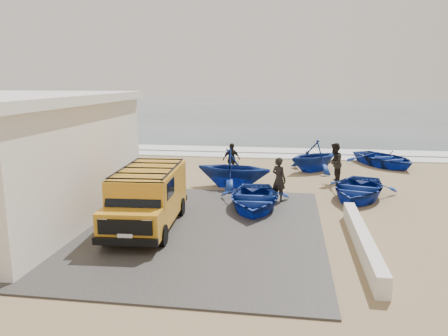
{
  "coord_description": "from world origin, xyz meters",
  "views": [
    {
      "loc": [
        2.84,
        -15.22,
        4.77
      ],
      "look_at": [
        0.24,
        2.18,
        1.2
      ],
      "focal_mm": 35.0,
      "sensor_mm": 36.0,
      "label": 1
    }
  ],
  "objects": [
    {
      "name": "fisherman_middle",
      "position": [
        4.99,
        5.41,
        0.94
      ],
      "size": [
        0.96,
        1.09,
        1.88
      ],
      "primitive_type": "imported",
      "rotation": [
        0.0,
        0.0,
        -1.89
      ],
      "color": "black",
      "rests_on": "ground"
    },
    {
      "name": "fisherman_front",
      "position": [
        2.51,
        1.78,
        0.89
      ],
      "size": [
        0.77,
        0.74,
        1.78
      ],
      "primitive_type": "imported",
      "rotation": [
        0.0,
        0.0,
        2.48
      ],
      "color": "black",
      "rests_on": "ground"
    },
    {
      "name": "slab",
      "position": [
        -2.0,
        -2.0,
        0.03
      ],
      "size": [
        12.0,
        10.0,
        0.05
      ],
      "primitive_type": "cube",
      "color": "#403E3B",
      "rests_on": "ground"
    },
    {
      "name": "ocean",
      "position": [
        0.0,
        56.0,
        0.0
      ],
      "size": [
        180.0,
        88.0,
        0.01
      ],
      "primitive_type": "cube",
      "color": "#385166",
      "rests_on": "ground"
    },
    {
      "name": "parapet",
      "position": [
        5.0,
        -3.0,
        0.28
      ],
      "size": [
        0.35,
        6.0,
        0.55
      ],
      "primitive_type": "cube",
      "color": "silver",
      "rests_on": "ground"
    },
    {
      "name": "ground",
      "position": [
        0.0,
        0.0,
        0.0
      ],
      "size": [
        160.0,
        160.0,
        0.0
      ],
      "primitive_type": "plane",
      "color": "#967E57"
    },
    {
      "name": "boat_near_left",
      "position": [
        1.61,
        0.6,
        0.4
      ],
      "size": [
        2.94,
        4.01,
        0.8
      ],
      "primitive_type": "imported",
      "rotation": [
        0.0,
        0.0,
        0.04
      ],
      "color": "navy",
      "rests_on": "ground"
    },
    {
      "name": "boat_far_right",
      "position": [
        8.17,
        9.88,
        0.43
      ],
      "size": [
        4.64,
        5.1,
        0.87
      ],
      "primitive_type": "imported",
      "rotation": [
        0.0,
        0.0,
        0.51
      ],
      "color": "navy",
      "rests_on": "ground"
    },
    {
      "name": "boat_near_right",
      "position": [
        5.69,
        2.64,
        0.41
      ],
      "size": [
        3.9,
        4.66,
        0.83
      ],
      "primitive_type": "imported",
      "rotation": [
        0.0,
        0.0,
        -0.3
      ],
      "color": "navy",
      "rests_on": "ground"
    },
    {
      "name": "boat_mid_left",
      "position": [
        0.43,
        3.84,
        0.88
      ],
      "size": [
        3.72,
        3.33,
        1.75
      ],
      "primitive_type": "imported",
      "rotation": [
        0.0,
        0.0,
        1.42
      ],
      "color": "navy",
      "rests_on": "ground"
    },
    {
      "name": "fisherman_back",
      "position": [
        0.02,
        6.19,
        0.83
      ],
      "size": [
        1.02,
        0.9,
        1.65
      ],
      "primitive_type": "imported",
      "rotation": [
        0.0,
        0.0,
        0.64
      ],
      "color": "black",
      "rests_on": "ground"
    },
    {
      "name": "van",
      "position": [
        -1.63,
        -2.06,
        1.07
      ],
      "size": [
        2.11,
        4.73,
        1.98
      ],
      "rotation": [
        0.0,
        0.0,
        0.06
      ],
      "color": "orange",
      "rests_on": "ground"
    },
    {
      "name": "boat_far_left",
      "position": [
        4.19,
        7.92,
        0.82
      ],
      "size": [
        4.13,
        4.1,
        1.65
      ],
      "primitive_type": "imported",
      "rotation": [
        0.0,
        0.0,
        -0.83
      ],
      "color": "navy",
      "rests_on": "ground"
    },
    {
      "name": "surf_line",
      "position": [
        0.0,
        12.0,
        0.03
      ],
      "size": [
        180.0,
        1.6,
        0.06
      ],
      "primitive_type": "cube",
      "color": "white",
      "rests_on": "ground"
    },
    {
      "name": "surf_wash",
      "position": [
        0.0,
        14.5,
        0.02
      ],
      "size": [
        180.0,
        2.2,
        0.04
      ],
      "primitive_type": "cube",
      "color": "white",
      "rests_on": "ground"
    }
  ]
}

